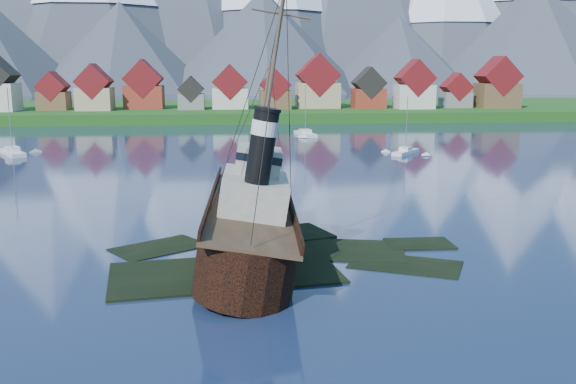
{
  "coord_description": "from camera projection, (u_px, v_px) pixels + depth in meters",
  "views": [
    {
      "loc": [
        -2.45,
        -51.14,
        16.32
      ],
      "look_at": [
        2.8,
        6.0,
        5.0
      ],
      "focal_mm": 40.0,
      "sensor_mm": 36.0,
      "label": 1
    }
  ],
  "objects": [
    {
      "name": "seawall",
      "position": [
        238.0,
        124.0,
        182.3
      ],
      "size": [
        600.0,
        2.5,
        2.0
      ],
      "primitive_type": "cube",
      "color": "#3F3D38",
      "rests_on": "ground"
    },
    {
      "name": "ground",
      "position": [
        261.0,
        265.0,
        53.34
      ],
      "size": [
        1400.0,
        1400.0,
        0.0
      ],
      "primitive_type": "plane",
      "color": "#192646",
      "rests_on": "ground"
    },
    {
      "name": "town",
      "position": [
        129.0,
        90.0,
        197.31
      ],
      "size": [
        250.96,
        16.69,
        17.3
      ],
      "color": "maroon",
      "rests_on": "ground"
    },
    {
      "name": "shore_bank",
      "position": [
        236.0,
        114.0,
        219.43
      ],
      "size": [
        600.0,
        80.0,
        3.2
      ],
      "primitive_type": "cube",
      "color": "#184213",
      "rests_on": "ground"
    },
    {
      "name": "shoal",
      "position": [
        280.0,
        261.0,
        55.67
      ],
      "size": [
        31.71,
        21.24,
        1.14
      ],
      "color": "black",
      "rests_on": "ground"
    },
    {
      "name": "sailboat_c",
      "position": [
        13.0,
        153.0,
        119.2
      ],
      "size": [
        7.35,
        9.97,
        13.02
      ],
      "rotation": [
        0.0,
        0.0,
        0.54
      ],
      "color": "silver",
      "rests_on": "ground"
    },
    {
      "name": "tugboat_wreck",
      "position": [
        243.0,
        219.0,
        56.32
      ],
      "size": [
        7.12,
        30.66,
        24.29
      ],
      "rotation": [
        0.0,
        0.16,
        -0.04
      ],
      "color": "black",
      "rests_on": "ground"
    },
    {
      "name": "sailboat_e",
      "position": [
        305.0,
        134.0,
        152.52
      ],
      "size": [
        4.53,
        11.03,
        12.44
      ],
      "rotation": [
        0.0,
        0.0,
        0.18
      ],
      "color": "silver",
      "rests_on": "ground"
    },
    {
      "name": "sailboat_d",
      "position": [
        406.0,
        153.0,
        120.64
      ],
      "size": [
        6.79,
        7.66,
        11.21
      ],
      "rotation": [
        0.0,
        0.0,
        -0.69
      ],
      "color": "silver",
      "rests_on": "ground"
    }
  ]
}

